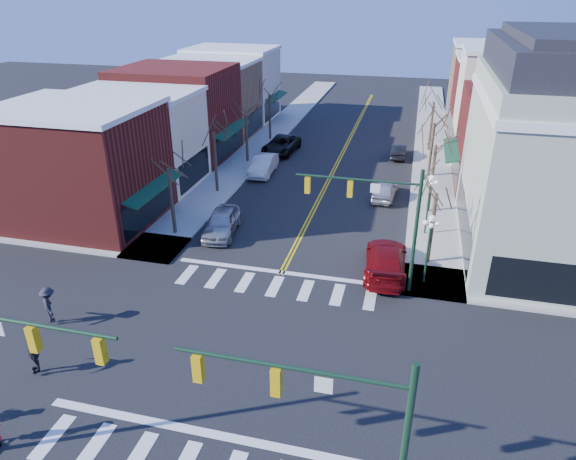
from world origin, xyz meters
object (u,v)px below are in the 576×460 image
Objects in this scene: car_left_mid at (263,165)px; pedestrian_dark_a at (33,353)px; lamppost_corner at (429,238)px; car_left_near at (222,223)px; pedestrian_dark_b at (49,305)px; car_left_far at (281,145)px; car_right_mid at (385,190)px; lamppost_midblock at (429,195)px; car_right_near at (386,260)px; car_right_far at (399,151)px.

pedestrian_dark_a is (-2.29, -27.54, 0.27)m from car_left_mid.
car_left_near is at bearing 165.99° from lamppost_corner.
lamppost_corner is 0.88× the size of car_left_near.
car_left_far is at bearing -48.51° from pedestrian_dark_b.
car_right_mid is at bearing -76.91° from pedestrian_dark_b.
car_left_far is 14.75m from car_right_mid.
lamppost_midblock is 2.25× the size of pedestrian_dark_b.
pedestrian_dark_a reaches higher than car_right_near.
lamppost_corner is 13.06m from car_right_mid.
car_right_mid reaches higher than car_right_far.
lamppost_corner is at bearing -50.69° from car_left_mid.
car_right_mid is (11.06, -9.76, -0.10)m from car_left_far.
lamppost_corner is 14.09m from car_left_near.
pedestrian_dark_b is at bearing -93.35° from car_left_far.
car_right_mid is (-0.92, 11.71, -0.13)m from car_right_near.
lamppost_corner reaches higher than car_left_far.
car_right_mid is (10.34, 9.09, -0.11)m from car_left_near.
lamppost_corner is 2.25× the size of pedestrian_dark_b.
lamppost_corner is 26.48m from car_left_far.
car_left_mid is 19.21m from car_right_near.
car_left_near is 2.59× the size of pedestrian_dark_a.
car_right_far is (11.55, 7.73, -0.17)m from car_left_mid.
lamppost_midblock is 0.73× the size of car_left_far.
lamppost_corner is at bearing 95.62° from car_right_far.
lamppost_midblock is 21.32m from car_left_far.
car_left_far is (-14.24, 22.23, -2.14)m from lamppost_corner.
car_right_mid is 25.70m from pedestrian_dark_b.
car_right_mid is 2.26× the size of pedestrian_dark_a.
pedestrian_dark_b reaches higher than car_left_near.
car_right_mid is (11.04, -3.33, -0.10)m from car_left_mid.
lamppost_midblock is 23.58m from pedestrian_dark_b.
car_left_mid is at bearing 132.11° from pedestrian_dark_a.
lamppost_corner is at bearing -90.00° from lamppost_midblock.
car_right_near is 22.77m from car_right_far.
pedestrian_dark_a is at bearing -108.52° from car_left_near.
car_right_near is (-2.25, 0.75, -2.11)m from lamppost_corner.
car_left_mid is 2.61× the size of pedestrian_dark_b.
car_right_far is at bearing 10.40° from car_left_far.
car_left_near is 2.54× the size of pedestrian_dark_b.
car_right_near is (11.26, -2.62, 0.02)m from car_left_near.
car_right_far is at bearing -88.05° from car_right_mid.
car_right_far is at bearing -91.65° from car_right_near.
car_right_near is at bearing 99.11° from car_right_mid.
car_left_mid is at bearing -54.19° from car_right_near.
car_right_near is at bearing -54.19° from car_left_mid.
car_left_near is (-13.51, 3.37, -2.13)m from lamppost_corner.
lamppost_corner is 1.02× the size of car_right_mid.
lamppost_midblock reaches higher than car_right_far.
lamppost_midblock is 17.38m from car_right_far.
car_left_near is at bearing -62.88° from pedestrian_dark_b.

